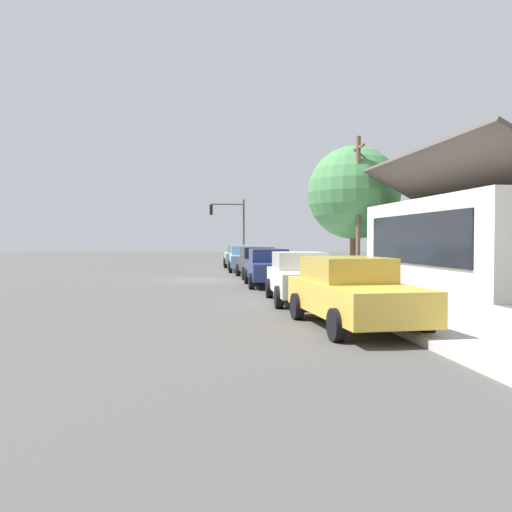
% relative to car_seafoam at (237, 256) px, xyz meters
% --- Properties ---
extents(ground_plane, '(120.00, 120.00, 0.00)m').
position_rel_car_seafoam_xyz_m(ground_plane, '(12.59, -2.74, -0.82)').
color(ground_plane, '#4C4947').
extents(sidewalk_curb, '(60.00, 4.20, 0.16)m').
position_rel_car_seafoam_xyz_m(sidewalk_curb, '(12.59, 2.86, -0.74)').
color(sidewalk_curb, beige).
rests_on(sidewalk_curb, ground).
extents(car_seafoam, '(4.78, 2.17, 1.59)m').
position_rel_car_seafoam_xyz_m(car_seafoam, '(0.00, 0.00, 0.00)').
color(car_seafoam, '#9ED1BC').
rests_on(car_seafoam, ground).
extents(car_skyblue, '(4.87, 2.15, 1.59)m').
position_rel_car_seafoam_xyz_m(car_skyblue, '(5.62, -0.10, -0.00)').
color(car_skyblue, '#8CB7E0').
rests_on(car_skyblue, ground).
extents(car_charcoal, '(4.86, 2.03, 1.59)m').
position_rel_car_seafoam_xyz_m(car_charcoal, '(11.31, 0.04, 0.00)').
color(car_charcoal, '#2D3035').
rests_on(car_charcoal, ground).
extents(car_navy, '(4.48, 2.09, 1.59)m').
position_rel_car_seafoam_xyz_m(car_navy, '(16.47, -0.12, -0.00)').
color(car_navy, navy).
rests_on(car_navy, ground).
extents(car_ivory, '(4.82, 2.17, 1.59)m').
position_rel_car_seafoam_xyz_m(car_ivory, '(22.54, 0.00, -0.00)').
color(car_ivory, silver).
rests_on(car_ivory, ground).
extents(car_mustard, '(4.99, 2.27, 1.59)m').
position_rel_car_seafoam_xyz_m(car_mustard, '(27.62, 0.13, 0.00)').
color(car_mustard, gold).
rests_on(car_mustard, ground).
extents(storefront_building, '(12.55, 7.37, 5.69)m').
position_rel_car_seafoam_xyz_m(storefront_building, '(18.03, 9.25, 1.17)').
color(storefront_building, silver).
rests_on(storefront_building, ground).
extents(shade_tree, '(5.33, 5.33, 7.35)m').
position_rel_car_seafoam_xyz_m(shade_tree, '(9.18, 5.89, 3.86)').
color(shade_tree, brown).
rests_on(shade_tree, ground).
extents(traffic_light_main, '(0.37, 2.79, 5.20)m').
position_rel_car_seafoam_xyz_m(traffic_light_main, '(-3.89, -0.20, 2.68)').
color(traffic_light_main, '#383833').
rests_on(traffic_light_main, ground).
extents(utility_pole_wooden, '(1.80, 0.24, 7.50)m').
position_rel_car_seafoam_xyz_m(utility_pole_wooden, '(11.32, 5.46, 3.11)').
color(utility_pole_wooden, brown).
rests_on(utility_pole_wooden, ground).
extents(fire_hydrant_red, '(0.22, 0.22, 0.71)m').
position_rel_car_seafoam_xyz_m(fire_hydrant_red, '(19.86, 1.46, -0.32)').
color(fire_hydrant_red, red).
rests_on(fire_hydrant_red, sidewalk_curb).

